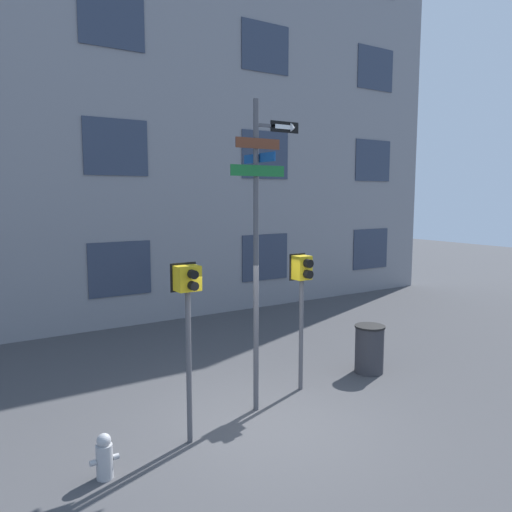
% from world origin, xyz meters
% --- Properties ---
extents(ground_plane, '(60.00, 60.00, 0.00)m').
position_xyz_m(ground_plane, '(0.00, 0.00, 0.00)').
color(ground_plane, '#424244').
extents(building_facade, '(24.00, 0.63, 13.14)m').
position_xyz_m(building_facade, '(-0.00, 7.43, 6.57)').
color(building_facade, gray).
rests_on(building_facade, ground_plane).
extents(street_sign_pole, '(1.34, 0.90, 5.18)m').
position_xyz_m(street_sign_pole, '(0.29, 0.56, 3.06)').
color(street_sign_pole, '#4C4C51').
rests_on(street_sign_pole, ground_plane).
extents(pedestrian_signal_left, '(0.40, 0.40, 2.68)m').
position_xyz_m(pedestrian_signal_left, '(-1.21, 0.14, 2.11)').
color(pedestrian_signal_left, '#4C4C51').
rests_on(pedestrian_signal_left, ground_plane).
extents(pedestrian_signal_right, '(0.36, 0.40, 2.58)m').
position_xyz_m(pedestrian_signal_right, '(1.44, 0.86, 2.02)').
color(pedestrian_signal_right, '#4C4C51').
rests_on(pedestrian_signal_right, ground_plane).
extents(fire_hydrant, '(0.37, 0.21, 0.61)m').
position_xyz_m(fire_hydrant, '(-2.55, -0.13, 0.29)').
color(fire_hydrant, '#A5A5A8').
rests_on(fire_hydrant, ground_plane).
extents(trash_bin, '(0.62, 0.62, 0.99)m').
position_xyz_m(trash_bin, '(3.19, 0.83, 0.50)').
color(trash_bin, '#333338').
rests_on(trash_bin, ground_plane).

